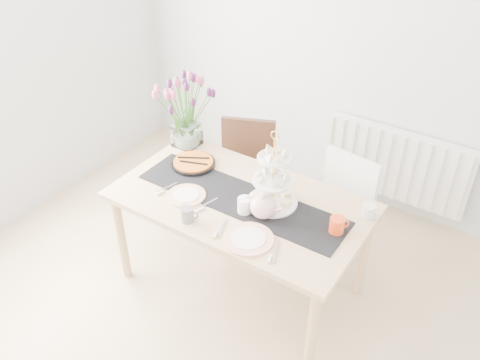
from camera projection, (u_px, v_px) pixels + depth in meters
The scene contains 16 objects.
room_shell at pixel (155, 196), 2.31m from camera, with size 4.50×4.50×4.50m.
radiator at pixel (394, 164), 4.07m from camera, with size 1.20×0.08×0.60m, color white.
dining_table at pixel (240, 209), 3.24m from camera, with size 1.60×0.90×0.75m.
chair_brown at pixel (246, 166), 3.97m from camera, with size 0.55×0.55×0.85m.
chair_white at pixel (340, 204), 3.58m from camera, with size 0.47×0.47×0.84m.
table_runner at pixel (240, 199), 3.19m from camera, with size 1.40×0.35×0.01m, color black.
tulip_vase at pixel (184, 102), 3.54m from camera, with size 0.63×0.63×0.54m.
cake_stand at pixel (273, 186), 3.08m from camera, with size 0.32×0.32×0.47m.
teapot at pixel (263, 206), 3.00m from camera, with size 0.26×0.21×0.17m, color silver, non-canonical shape.
cream_jug at pixel (369, 211), 3.03m from camera, with size 0.08×0.08×0.08m, color silver.
tart_tin at pixel (193, 163), 3.50m from camera, with size 0.31×0.31×0.04m.
mug_grey at pixel (187, 215), 2.99m from camera, with size 0.08×0.08×0.09m, color slate.
mug_white at pixel (245, 206), 3.05m from camera, with size 0.09×0.09×0.10m, color white.
mug_orange at pixel (337, 226), 2.90m from camera, with size 0.09×0.09×0.10m, color #EF451A.
plate_left at pixel (186, 196), 3.21m from camera, with size 0.25×0.25×0.01m, color white.
plate_right at pixel (248, 239), 2.87m from camera, with size 0.29×0.29×0.02m, color white.
Camera 1 is at (1.34, -1.33, 2.68)m, focal length 38.00 mm.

